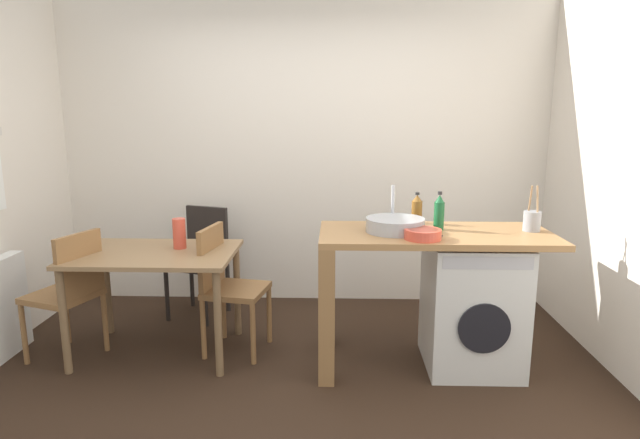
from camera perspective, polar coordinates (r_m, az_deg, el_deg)
name	(u,v)px	position (r m, az deg, el deg)	size (l,w,h in m)	color
ground_plane	(288,394)	(3.42, -3.49, -18.12)	(5.46, 5.46, 0.00)	black
wall_back	(304,150)	(4.73, -1.73, 7.41)	(4.60, 0.10, 2.70)	silver
dining_table	(155,265)	(3.87, -17.22, -4.69)	(1.10, 0.76, 0.74)	olive
chair_person_seat	(70,289)	(4.01, -25.18, -6.74)	(0.51, 0.51, 0.90)	olive
chair_opposite	(226,282)	(3.84, -10.00, -6.57)	(0.47, 0.47, 0.90)	olive
chair_spare_by_wall	(202,255)	(4.58, -12.55, -3.71)	(0.50, 0.50, 0.90)	black
kitchen_counter	(402,255)	(3.54, 8.78, -3.81)	(1.50, 0.68, 0.92)	#9E7042
washing_machine	(472,304)	(3.72, 15.97, -8.70)	(0.60, 0.61, 0.86)	silver
sink_basin	(395,225)	(3.48, 8.04, -0.58)	(0.38, 0.38, 0.09)	#9EA0A5
tap	(393,206)	(3.64, 7.78, 1.48)	(0.02, 0.02, 0.28)	#B2B2B7
bottle_tall_green	(417,209)	(3.76, 10.32, 1.08)	(0.07, 0.07, 0.22)	brown
bottle_squat_brown	(439,213)	(3.58, 12.62, 0.73)	(0.07, 0.07, 0.25)	#19592D
mixing_bowl	(423,233)	(3.31, 10.93, -1.48)	(0.23, 0.23, 0.06)	#D84C38
utensil_crock	(532,221)	(3.73, 21.73, -0.10)	(0.11, 0.11, 0.30)	gray
vase	(179,233)	(3.86, -14.81, -1.45)	(0.09, 0.09, 0.21)	#D84C38
scissors	(430,235)	(3.43, 11.74, -1.61)	(0.15, 0.06, 0.01)	#B2B2B7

